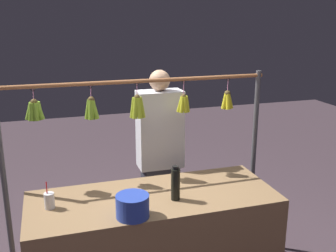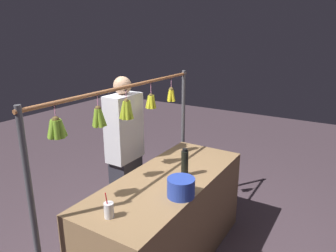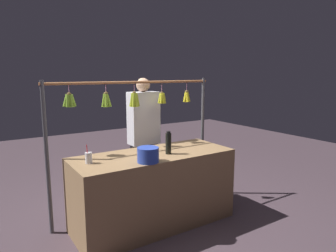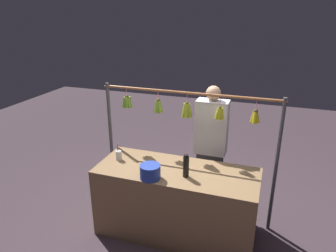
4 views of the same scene
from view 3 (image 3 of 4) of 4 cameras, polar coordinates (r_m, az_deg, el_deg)
name	(u,v)px [view 3 (image 3 of 4)]	position (r m, az deg, el deg)	size (l,w,h in m)	color
ground_plane	(154,223)	(3.82, -2.65, -17.63)	(12.00, 12.00, 0.00)	#45363D
market_counter	(154,189)	(3.64, -2.70, -11.66)	(1.86, 0.73, 0.85)	olive
display_rack	(133,117)	(3.78, -6.63, 1.73)	(2.20, 0.14, 1.69)	#4C4C51
water_bottle	(168,143)	(3.46, 0.08, -3.22)	(0.07, 0.07, 0.26)	black
blue_bucket	(148,155)	(3.16, -3.74, -5.38)	(0.22, 0.22, 0.16)	#2740A6
drink_cup	(89,158)	(3.22, -14.58, -5.77)	(0.07, 0.07, 0.20)	silver
vendor_person	(144,141)	(4.21, -4.52, -2.83)	(0.40, 0.22, 1.70)	#2D2D38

